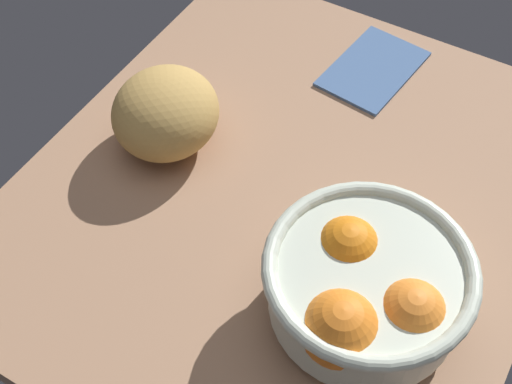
% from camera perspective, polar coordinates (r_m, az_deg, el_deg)
% --- Properties ---
extents(ground_plane, '(0.69, 0.59, 0.03)m').
position_cam_1_polar(ground_plane, '(0.85, 2.61, -0.46)').
color(ground_plane, '#A77C5C').
extents(fruit_bowl, '(0.21, 0.21, 0.11)m').
position_cam_1_polar(fruit_bowl, '(0.70, 8.89, -7.67)').
color(fruit_bowl, silver).
rests_on(fruit_bowl, ground).
extents(bread_loaf, '(0.15, 0.14, 0.10)m').
position_cam_1_polar(bread_loaf, '(0.86, -7.31, 6.35)').
color(bread_loaf, tan).
rests_on(bread_loaf, ground).
extents(napkin_folded, '(0.16, 0.11, 0.01)m').
position_cam_1_polar(napkin_folded, '(0.99, 9.22, 9.98)').
color(napkin_folded, '#496899').
rests_on(napkin_folded, ground).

